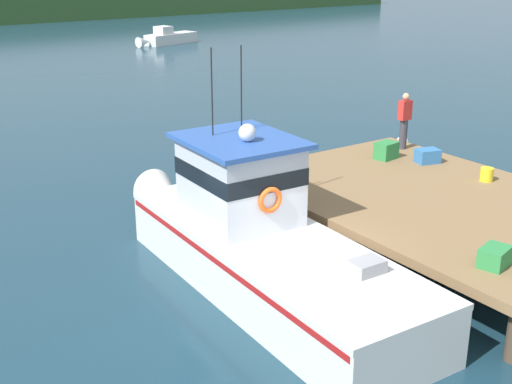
{
  "coord_description": "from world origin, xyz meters",
  "views": [
    {
      "loc": [
        -7.09,
        -9.79,
        6.59
      ],
      "look_at": [
        1.2,
        2.24,
        1.4
      ],
      "focal_mm": 47.5,
      "sensor_mm": 36.0,
      "label": 1
    }
  ],
  "objects_px": {
    "crate_single_by_cleat": "(386,150)",
    "bait_bucket": "(487,174)",
    "main_fishing_boat": "(256,238)",
    "deckhand_by_the_boat": "(404,120)",
    "crate_stack_mid_dock": "(428,156)",
    "mooring_buoy_channel_marker": "(402,143)",
    "crate_single_far": "(495,257)",
    "moored_boat_mid_harbor": "(167,38)"
  },
  "relations": [
    {
      "from": "crate_single_by_cleat",
      "to": "bait_bucket",
      "type": "xyz_separation_m",
      "value": [
        0.68,
        -2.81,
        -0.06
      ]
    },
    {
      "from": "main_fishing_boat",
      "to": "deckhand_by_the_boat",
      "type": "height_order",
      "value": "main_fishing_boat"
    },
    {
      "from": "main_fishing_boat",
      "to": "crate_stack_mid_dock",
      "type": "relative_size",
      "value": 16.43
    },
    {
      "from": "crate_single_by_cleat",
      "to": "crate_stack_mid_dock",
      "type": "bearing_deg",
      "value": -53.77
    },
    {
      "from": "mooring_buoy_channel_marker",
      "to": "crate_single_by_cleat",
      "type": "bearing_deg",
      "value": -141.52
    },
    {
      "from": "main_fishing_boat",
      "to": "crate_single_by_cleat",
      "type": "bearing_deg",
      "value": 20.12
    },
    {
      "from": "crate_single_far",
      "to": "crate_single_by_cleat",
      "type": "bearing_deg",
      "value": 61.64
    },
    {
      "from": "crate_stack_mid_dock",
      "to": "mooring_buoy_channel_marker",
      "type": "distance_m",
      "value": 5.73
    },
    {
      "from": "crate_single_far",
      "to": "moored_boat_mid_harbor",
      "type": "relative_size",
      "value": 0.11
    },
    {
      "from": "main_fishing_boat",
      "to": "crate_single_far",
      "type": "bearing_deg",
      "value": -56.31
    },
    {
      "from": "deckhand_by_the_boat",
      "to": "moored_boat_mid_harbor",
      "type": "xyz_separation_m",
      "value": [
        9.74,
        33.42,
        -1.59
      ]
    },
    {
      "from": "crate_single_far",
      "to": "mooring_buoy_channel_marker",
      "type": "relative_size",
      "value": 1.34
    },
    {
      "from": "crate_stack_mid_dock",
      "to": "crate_single_far",
      "type": "relative_size",
      "value": 1.0
    },
    {
      "from": "moored_boat_mid_harbor",
      "to": "mooring_buoy_channel_marker",
      "type": "height_order",
      "value": "moored_boat_mid_harbor"
    },
    {
      "from": "crate_single_by_cleat",
      "to": "mooring_buoy_channel_marker",
      "type": "bearing_deg",
      "value": 38.48
    },
    {
      "from": "crate_stack_mid_dock",
      "to": "deckhand_by_the_boat",
      "type": "xyz_separation_m",
      "value": [
        0.47,
        1.36,
        0.67
      ]
    },
    {
      "from": "crate_stack_mid_dock",
      "to": "bait_bucket",
      "type": "xyz_separation_m",
      "value": [
        0.02,
        -1.91,
        -0.02
      ]
    },
    {
      "from": "bait_bucket",
      "to": "mooring_buoy_channel_marker",
      "type": "height_order",
      "value": "bait_bucket"
    },
    {
      "from": "deckhand_by_the_boat",
      "to": "moored_boat_mid_harbor",
      "type": "bearing_deg",
      "value": 73.75
    },
    {
      "from": "crate_stack_mid_dock",
      "to": "crate_single_by_cleat",
      "type": "bearing_deg",
      "value": 126.23
    },
    {
      "from": "crate_single_by_cleat",
      "to": "bait_bucket",
      "type": "height_order",
      "value": "crate_single_by_cleat"
    },
    {
      "from": "main_fishing_boat",
      "to": "moored_boat_mid_harbor",
      "type": "xyz_separation_m",
      "value": [
        16.68,
        36.01,
        -0.54
      ]
    },
    {
      "from": "crate_single_by_cleat",
      "to": "moored_boat_mid_harbor",
      "type": "bearing_deg",
      "value": 72.22
    },
    {
      "from": "crate_single_by_cleat",
      "to": "crate_single_far",
      "type": "height_order",
      "value": "crate_single_by_cleat"
    },
    {
      "from": "main_fishing_boat",
      "to": "crate_single_far",
      "type": "xyz_separation_m",
      "value": [
        2.58,
        -3.87,
        0.38
      ]
    },
    {
      "from": "crate_single_far",
      "to": "deckhand_by_the_boat",
      "type": "distance_m",
      "value": 7.83
    },
    {
      "from": "main_fishing_boat",
      "to": "mooring_buoy_channel_marker",
      "type": "height_order",
      "value": "main_fishing_boat"
    },
    {
      "from": "crate_stack_mid_dock",
      "to": "moored_boat_mid_harbor",
      "type": "relative_size",
      "value": 0.11
    },
    {
      "from": "crate_stack_mid_dock",
      "to": "bait_bucket",
      "type": "distance_m",
      "value": 1.91
    },
    {
      "from": "bait_bucket",
      "to": "crate_single_far",
      "type": "bearing_deg",
      "value": -140.87
    },
    {
      "from": "moored_boat_mid_harbor",
      "to": "crate_stack_mid_dock",
      "type": "bearing_deg",
      "value": -106.35
    },
    {
      "from": "bait_bucket",
      "to": "deckhand_by_the_boat",
      "type": "height_order",
      "value": "deckhand_by_the_boat"
    },
    {
      "from": "moored_boat_mid_harbor",
      "to": "mooring_buoy_channel_marker",
      "type": "xyz_separation_m",
      "value": [
        -6.6,
        -30.49,
        -0.24
      ]
    },
    {
      "from": "crate_stack_mid_dock",
      "to": "moored_boat_mid_harbor",
      "type": "distance_m",
      "value": 36.26
    },
    {
      "from": "crate_single_far",
      "to": "mooring_buoy_channel_marker",
      "type": "xyz_separation_m",
      "value": [
        7.51,
        9.39,
        -1.16
      ]
    },
    {
      "from": "crate_single_by_cleat",
      "to": "moored_boat_mid_harbor",
      "type": "distance_m",
      "value": 35.59
    },
    {
      "from": "crate_single_far",
      "to": "mooring_buoy_channel_marker",
      "type": "distance_m",
      "value": 12.08
    },
    {
      "from": "mooring_buoy_channel_marker",
      "to": "crate_single_far",
      "type": "bearing_deg",
      "value": -128.63
    },
    {
      "from": "main_fishing_boat",
      "to": "crate_stack_mid_dock",
      "type": "xyz_separation_m",
      "value": [
        6.48,
        1.23,
        0.38
      ]
    },
    {
      "from": "crate_single_by_cleat",
      "to": "mooring_buoy_channel_marker",
      "type": "distance_m",
      "value": 5.58
    },
    {
      "from": "crate_single_by_cleat",
      "to": "bait_bucket",
      "type": "bearing_deg",
      "value": -76.38
    },
    {
      "from": "deckhand_by_the_boat",
      "to": "crate_single_by_cleat",
      "type": "bearing_deg",
      "value": -157.64
    }
  ]
}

